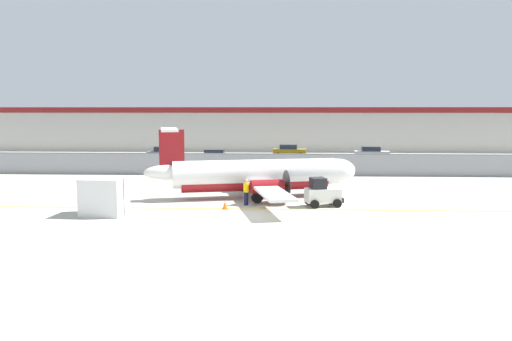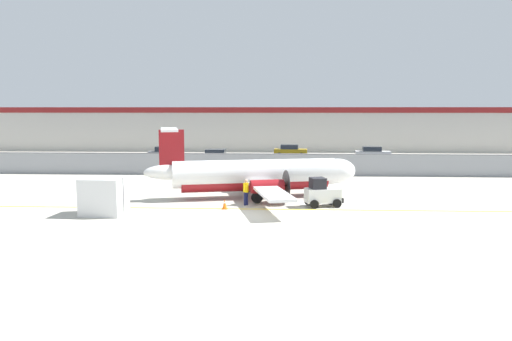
# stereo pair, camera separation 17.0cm
# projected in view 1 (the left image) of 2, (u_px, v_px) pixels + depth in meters

# --- Properties ---
(ground_plane) EXTENTS (140.00, 140.00, 0.01)m
(ground_plane) POSITION_uv_depth(u_px,v_px,m) (250.00, 209.00, 31.27)
(ground_plane) COLOR #B7B2A3
(perimeter_fence) EXTENTS (98.00, 0.10, 2.10)m
(perimeter_fence) POSITION_uv_depth(u_px,v_px,m) (260.00, 164.00, 47.00)
(perimeter_fence) COLOR gray
(perimeter_fence) RESTS_ON ground
(parking_lot_strip) EXTENTS (98.00, 17.00, 0.12)m
(parking_lot_strip) POSITION_uv_depth(u_px,v_px,m) (264.00, 162.00, 58.53)
(parking_lot_strip) COLOR #38383A
(parking_lot_strip) RESTS_ON ground
(background_building) EXTENTS (91.00, 8.10, 6.50)m
(background_building) POSITION_uv_depth(u_px,v_px,m) (268.00, 129.00, 76.46)
(background_building) COLOR beige
(background_building) RESTS_ON ground
(commuter_airplane) EXTENTS (15.06, 15.93, 4.92)m
(commuter_airplane) POSITION_uv_depth(u_px,v_px,m) (259.00, 175.00, 35.27)
(commuter_airplane) COLOR white
(commuter_airplane) RESTS_ON ground
(baggage_tug) EXTENTS (2.53, 1.84, 1.88)m
(baggage_tug) POSITION_uv_depth(u_px,v_px,m) (322.00, 193.00, 32.00)
(baggage_tug) COLOR silver
(baggage_tug) RESTS_ON ground
(ground_crew_worker) EXTENTS (0.47, 0.51, 1.70)m
(ground_crew_worker) POSITION_uv_depth(u_px,v_px,m) (246.00, 191.00, 32.45)
(ground_crew_worker) COLOR #191E4C
(ground_crew_worker) RESTS_ON ground
(cargo_container) EXTENTS (2.53, 2.15, 2.20)m
(cargo_container) POSITION_uv_depth(u_px,v_px,m) (104.00, 196.00, 29.49)
(cargo_container) COLOR silver
(cargo_container) RESTS_ON ground
(traffic_cone_near_left) EXTENTS (0.36, 0.36, 0.64)m
(traffic_cone_near_left) POSITION_uv_depth(u_px,v_px,m) (195.00, 187.00, 38.08)
(traffic_cone_near_left) COLOR orange
(traffic_cone_near_left) RESTS_ON ground
(traffic_cone_near_right) EXTENTS (0.36, 0.36, 0.64)m
(traffic_cone_near_right) POSITION_uv_depth(u_px,v_px,m) (225.00, 204.00, 31.22)
(traffic_cone_near_right) COLOR orange
(traffic_cone_near_right) RESTS_ON ground
(parked_car_0) EXTENTS (4.37, 2.38, 1.58)m
(parked_car_0) POSITION_uv_depth(u_px,v_px,m) (165.00, 153.00, 60.73)
(parked_car_0) COLOR slate
(parked_car_0) RESTS_ON parking_lot_strip
(parked_car_1) EXTENTS (4.26, 2.12, 1.58)m
(parked_car_1) POSITION_uv_depth(u_px,v_px,m) (216.00, 156.00, 56.60)
(parked_car_1) COLOR #B28C19
(parked_car_1) RESTS_ON parking_lot_strip
(parked_car_2) EXTENTS (4.32, 2.25, 1.58)m
(parked_car_2) POSITION_uv_depth(u_px,v_px,m) (289.00, 151.00, 64.19)
(parked_car_2) COLOR #B28C19
(parked_car_2) RESTS_ON parking_lot_strip
(parked_car_3) EXTENTS (4.30, 2.22, 1.58)m
(parked_car_3) POSITION_uv_depth(u_px,v_px,m) (372.00, 153.00, 60.85)
(parked_car_3) COLOR silver
(parked_car_3) RESTS_ON parking_lot_strip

